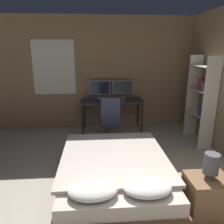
{
  "coord_description": "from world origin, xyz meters",
  "views": [
    {
      "loc": [
        -0.42,
        -1.59,
        1.95
      ],
      "look_at": [
        -0.1,
        2.52,
        0.75
      ],
      "focal_mm": 35.0,
      "sensor_mm": 36.0,
      "label": 1
    }
  ],
  "objects_px": {
    "bedside_lamp": "(211,164)",
    "monitor_right": "(123,88)",
    "computer_mouse": "(124,101)",
    "monitor_left": "(100,88)",
    "office_chair": "(110,125)",
    "nightstand": "(207,197)",
    "keyboard": "(112,102)",
    "bookshelf": "(203,96)",
    "bed": "(115,173)",
    "desk": "(112,104)"
  },
  "relations": [
    {
      "from": "keyboard",
      "to": "office_chair",
      "type": "height_order",
      "value": "office_chair"
    },
    {
      "from": "bedside_lamp",
      "to": "computer_mouse",
      "type": "distance_m",
      "value": 2.81
    },
    {
      "from": "nightstand",
      "to": "desk",
      "type": "height_order",
      "value": "desk"
    },
    {
      "from": "monitor_right",
      "to": "bookshelf",
      "type": "bearing_deg",
      "value": -34.24
    },
    {
      "from": "monitor_right",
      "to": "bookshelf",
      "type": "xyz_separation_m",
      "value": [
        1.52,
        -1.03,
        -0.01
      ]
    },
    {
      "from": "monitor_right",
      "to": "keyboard",
      "type": "relative_size",
      "value": 1.47
    },
    {
      "from": "nightstand",
      "to": "monitor_left",
      "type": "relative_size",
      "value": 1.01
    },
    {
      "from": "monitor_left",
      "to": "monitor_right",
      "type": "bearing_deg",
      "value": 0.0
    },
    {
      "from": "computer_mouse",
      "to": "bookshelf",
      "type": "xyz_separation_m",
      "value": [
        1.54,
        -0.64,
        0.23
      ]
    },
    {
      "from": "monitor_right",
      "to": "computer_mouse",
      "type": "height_order",
      "value": "monitor_right"
    },
    {
      "from": "desk",
      "to": "monitor_left",
      "type": "height_order",
      "value": "monitor_left"
    },
    {
      "from": "desk",
      "to": "bookshelf",
      "type": "distance_m",
      "value": 2.01
    },
    {
      "from": "bedside_lamp",
      "to": "desk",
      "type": "xyz_separation_m",
      "value": [
        -0.91,
        2.92,
        -0.02
      ]
    },
    {
      "from": "computer_mouse",
      "to": "monitor_right",
      "type": "bearing_deg",
      "value": 87.08
    },
    {
      "from": "nightstand",
      "to": "bedside_lamp",
      "type": "bearing_deg",
      "value": 0.0
    },
    {
      "from": "bedside_lamp",
      "to": "bookshelf",
      "type": "xyz_separation_m",
      "value": [
        0.89,
        2.09,
        0.32
      ]
    },
    {
      "from": "office_chair",
      "to": "bookshelf",
      "type": "height_order",
      "value": "bookshelf"
    },
    {
      "from": "bookshelf",
      "to": "bed",
      "type": "bearing_deg",
      "value": -143.43
    },
    {
      "from": "office_chair",
      "to": "desk",
      "type": "bearing_deg",
      "value": 82.92
    },
    {
      "from": "bedside_lamp",
      "to": "computer_mouse",
      "type": "xyz_separation_m",
      "value": [
        -0.65,
        2.73,
        0.09
      ]
    },
    {
      "from": "nightstand",
      "to": "bedside_lamp",
      "type": "distance_m",
      "value": 0.44
    },
    {
      "from": "bed",
      "to": "keyboard",
      "type": "height_order",
      "value": "keyboard"
    },
    {
      "from": "monitor_left",
      "to": "computer_mouse",
      "type": "distance_m",
      "value": 0.71
    },
    {
      "from": "bedside_lamp",
      "to": "monitor_right",
      "type": "height_order",
      "value": "monitor_right"
    },
    {
      "from": "computer_mouse",
      "to": "bed",
      "type": "bearing_deg",
      "value": -100.8
    },
    {
      "from": "monitor_right",
      "to": "office_chair",
      "type": "distance_m",
      "value": 1.18
    },
    {
      "from": "bed",
      "to": "bookshelf",
      "type": "xyz_separation_m",
      "value": [
        1.93,
        1.44,
        0.78
      ]
    },
    {
      "from": "bedside_lamp",
      "to": "keyboard",
      "type": "height_order",
      "value": "bedside_lamp"
    },
    {
      "from": "monitor_left",
      "to": "monitor_right",
      "type": "xyz_separation_m",
      "value": [
        0.56,
        0.0,
        0.0
      ]
    },
    {
      "from": "bed",
      "to": "nightstand",
      "type": "xyz_separation_m",
      "value": [
        1.04,
        -0.65,
        0.02
      ]
    },
    {
      "from": "bed",
      "to": "monitor_left",
      "type": "distance_m",
      "value": 2.6
    },
    {
      "from": "monitor_left",
      "to": "bed",
      "type": "bearing_deg",
      "value": -86.6
    },
    {
      "from": "keyboard",
      "to": "monitor_right",
      "type": "bearing_deg",
      "value": 54.13
    },
    {
      "from": "bedside_lamp",
      "to": "monitor_left",
      "type": "relative_size",
      "value": 0.61
    },
    {
      "from": "monitor_right",
      "to": "nightstand",
      "type": "bearing_deg",
      "value": -78.64
    },
    {
      "from": "nightstand",
      "to": "computer_mouse",
      "type": "height_order",
      "value": "computer_mouse"
    },
    {
      "from": "bookshelf",
      "to": "monitor_right",
      "type": "bearing_deg",
      "value": 145.76
    },
    {
      "from": "monitor_right",
      "to": "computer_mouse",
      "type": "bearing_deg",
      "value": -92.92
    },
    {
      "from": "bed",
      "to": "monitor_left",
      "type": "bearing_deg",
      "value": 93.4
    },
    {
      "from": "desk",
      "to": "computer_mouse",
      "type": "relative_size",
      "value": 21.14
    },
    {
      "from": "bed",
      "to": "monitor_left",
      "type": "height_order",
      "value": "monitor_left"
    },
    {
      "from": "bedside_lamp",
      "to": "computer_mouse",
      "type": "relative_size",
      "value": 4.41
    },
    {
      "from": "monitor_left",
      "to": "computer_mouse",
      "type": "xyz_separation_m",
      "value": [
        0.54,
        -0.39,
        -0.24
      ]
    },
    {
      "from": "desk",
      "to": "office_chair",
      "type": "relative_size",
      "value": 1.45
    },
    {
      "from": "nightstand",
      "to": "monitor_right",
      "type": "xyz_separation_m",
      "value": [
        -0.63,
        3.12,
        0.77
      ]
    },
    {
      "from": "bedside_lamp",
      "to": "monitor_right",
      "type": "xyz_separation_m",
      "value": [
        -0.63,
        3.12,
        0.33
      ]
    },
    {
      "from": "desk",
      "to": "bookshelf",
      "type": "bearing_deg",
      "value": -24.94
    },
    {
      "from": "monitor_left",
      "to": "bookshelf",
      "type": "height_order",
      "value": "bookshelf"
    },
    {
      "from": "monitor_left",
      "to": "office_chair",
      "type": "distance_m",
      "value": 1.13
    },
    {
      "from": "nightstand",
      "to": "bookshelf",
      "type": "xyz_separation_m",
      "value": [
        0.89,
        2.09,
        0.76
      ]
    }
  ]
}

